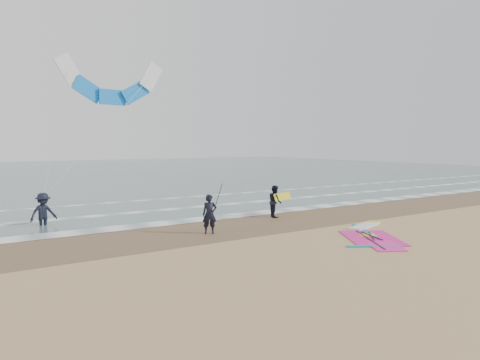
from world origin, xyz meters
TOP-DOWN VIEW (x-y plane):
  - ground at (0.00, 0.00)m, footprint 120.00×120.00m
  - sea_water at (0.00, 48.00)m, footprint 120.00×80.00m
  - wet_sand_band at (0.00, 6.00)m, footprint 120.00×5.00m
  - foam_waterline at (0.00, 10.44)m, footprint 120.00×9.15m
  - windsurf_rig at (2.26, 1.26)m, footprint 4.77×4.52m
  - person_standing at (-3.23, 5.07)m, footprint 0.71×0.60m
  - person_walking at (1.54, 6.85)m, footprint 0.88×0.98m
  - person_wading at (-8.82, 10.66)m, footprint 1.36×1.00m
  - held_pole at (-2.93, 5.07)m, footprint 0.17×0.86m
  - carried_kiteboard at (1.94, 6.75)m, footprint 1.30×0.51m
  - surf_kite at (-4.47, 14.36)m, footprint 7.49×3.90m

SIDE VIEW (x-z plane):
  - ground at x=0.00m, z-range 0.00..0.00m
  - wet_sand_band at x=0.00m, z-range 0.00..0.01m
  - sea_water at x=0.00m, z-range 0.00..0.02m
  - foam_waterline at x=0.00m, z-range 0.02..0.04m
  - windsurf_rig at x=2.26m, z-range -0.03..0.09m
  - person_walking at x=1.54m, z-range 0.00..1.64m
  - person_standing at x=-3.23m, z-range 0.00..1.66m
  - person_wading at x=-8.82m, z-range 0.00..1.88m
  - carried_kiteboard at x=1.94m, z-range 0.84..1.24m
  - held_pole at x=-2.93m, z-range 0.30..2.13m
  - surf_kite at x=-4.47m, z-range 3.38..10.77m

